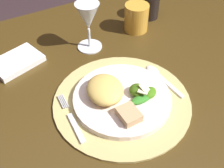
% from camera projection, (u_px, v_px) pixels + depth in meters
% --- Properties ---
extents(dining_table, '(1.34, 0.98, 0.75)m').
position_uv_depth(dining_table, '(135.00, 119.00, 0.84)').
color(dining_table, '#412E11').
rests_on(dining_table, ground).
extents(placemat, '(0.34, 0.34, 0.01)m').
position_uv_depth(placemat, '(122.00, 101.00, 0.69)').
color(placemat, tan).
rests_on(placemat, dining_table).
extents(dinner_plate, '(0.24, 0.24, 0.02)m').
position_uv_depth(dinner_plate, '(122.00, 98.00, 0.68)').
color(dinner_plate, silver).
rests_on(dinner_plate, placemat).
extents(pasta_serving, '(0.11, 0.12, 0.04)m').
position_uv_depth(pasta_serving, '(105.00, 89.00, 0.66)').
color(pasta_serving, '#E4BB5A').
rests_on(pasta_serving, dinner_plate).
extents(salad_greens, '(0.08, 0.07, 0.03)m').
position_uv_depth(salad_greens, '(142.00, 93.00, 0.67)').
color(salad_greens, '#3E6414').
rests_on(salad_greens, dinner_plate).
extents(bread_piece, '(0.04, 0.05, 0.02)m').
position_uv_depth(bread_piece, '(129.00, 114.00, 0.62)').
color(bread_piece, tan).
rests_on(bread_piece, dinner_plate).
extents(fork, '(0.02, 0.16, 0.00)m').
position_uv_depth(fork, '(72.00, 120.00, 0.64)').
color(fork, silver).
rests_on(fork, placemat).
extents(spoon, '(0.03, 0.14, 0.01)m').
position_uv_depth(spoon, '(158.00, 75.00, 0.75)').
color(spoon, silver).
rests_on(spoon, placemat).
extents(napkin, '(0.16, 0.13, 0.02)m').
position_uv_depth(napkin, '(17.00, 62.00, 0.79)').
color(napkin, white).
rests_on(napkin, dining_table).
extents(wine_glass, '(0.07, 0.07, 0.15)m').
position_uv_depth(wine_glass, '(88.00, 19.00, 0.78)').
color(wine_glass, silver).
rests_on(wine_glass, dining_table).
extents(amber_tumbler, '(0.08, 0.08, 0.09)m').
position_uv_depth(amber_tumbler, '(136.00, 18.00, 0.89)').
color(amber_tumbler, gold).
rests_on(amber_tumbler, dining_table).
extents(dark_tumbler, '(0.07, 0.07, 0.08)m').
position_uv_depth(dark_tumbler, '(149.00, 6.00, 0.95)').
color(dark_tumbler, black).
rests_on(dark_tumbler, dining_table).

